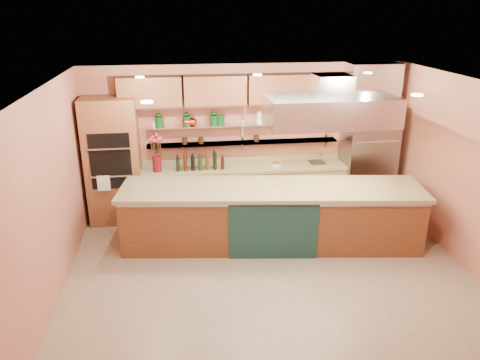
{
  "coord_description": "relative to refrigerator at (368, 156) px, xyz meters",
  "views": [
    {
      "loc": [
        -1.28,
        -6.08,
        3.77
      ],
      "look_at": [
        -0.3,
        1.0,
        1.11
      ],
      "focal_mm": 35.0,
      "sensor_mm": 36.0,
      "label": 1
    }
  ],
  "objects": [
    {
      "name": "oil_bottle_cluster",
      "position": [
        -3.24,
        0.01,
        0.03
      ],
      "size": [
        0.97,
        0.46,
        0.3
      ],
      "primitive_type": "cube",
      "rotation": [
        0.0,
        0.0,
        -0.21
      ],
      "color": "black",
      "rests_on": "back_counter"
    },
    {
      "name": "kitchen_scale",
      "position": [
        -1.8,
        0.01,
        -0.08
      ],
      "size": [
        0.15,
        0.12,
        0.08
      ],
      "primitive_type": "cube",
      "rotation": [
        0.0,
        0.0,
        0.08
      ],
      "color": "white",
      "rests_on": "back_counter"
    },
    {
      "name": "wall_right",
      "position": [
        0.65,
        -2.14,
        0.35
      ],
      "size": [
        0.04,
        5.0,
        2.8
      ],
      "primitive_type": "cube",
      "color": "#C2745B",
      "rests_on": "floor"
    },
    {
      "name": "range_hood",
      "position": [
        -1.25,
        -1.27,
        1.2
      ],
      "size": [
        2.0,
        1.0,
        0.45
      ],
      "primitive_type": "cube",
      "color": "silver",
      "rests_on": "ceiling"
    },
    {
      "name": "island",
      "position": [
        -2.15,
        -1.27,
        -0.55
      ],
      "size": [
        4.92,
        1.67,
        1.01
      ],
      "primitive_type": "cube",
      "rotation": [
        0.0,
        0.0,
        -0.13
      ],
      "color": "brown",
      "rests_on": "floor"
    },
    {
      "name": "wall_left",
      "position": [
        -5.35,
        -2.14,
        0.35
      ],
      "size": [
        0.04,
        5.0,
        2.8
      ],
      "primitive_type": "cube",
      "color": "#C2745B",
      "rests_on": "floor"
    },
    {
      "name": "ceiling",
      "position": [
        -2.35,
        -2.14,
        1.75
      ],
      "size": [
        6.0,
        5.0,
        0.02
      ],
      "primitive_type": "cube",
      "color": "black",
      "rests_on": "wall_back"
    },
    {
      "name": "back_counter",
      "position": [
        -2.4,
        0.06,
        -0.58
      ],
      "size": [
        3.84,
        0.64,
        0.93
      ],
      "primitive_type": "cube",
      "color": "tan",
      "rests_on": "floor"
    },
    {
      "name": "ceiling_downlights",
      "position": [
        -2.35,
        -1.94,
        1.72
      ],
      "size": [
        4.0,
        2.8,
        0.02
      ],
      "primitive_type": "cube",
      "color": "#FFE5A5",
      "rests_on": "ceiling"
    },
    {
      "name": "oven_stack",
      "position": [
        -4.8,
        0.04,
        0.1
      ],
      "size": [
        0.95,
        0.64,
        2.3
      ],
      "primitive_type": "cube",
      "color": "brown",
      "rests_on": "floor"
    },
    {
      "name": "flower_vase",
      "position": [
        -4.02,
        0.01,
        0.03
      ],
      "size": [
        0.17,
        0.17,
        0.29
      ],
      "primitive_type": "cylinder",
      "rotation": [
        0.0,
        0.0,
        0.03
      ],
      "color": "maroon",
      "rests_on": "back_counter"
    },
    {
      "name": "refrigerator",
      "position": [
        0.0,
        0.0,
        0.0
      ],
      "size": [
        0.95,
        0.72,
        2.1
      ],
      "primitive_type": "cube",
      "color": "gray",
      "rests_on": "floor"
    },
    {
      "name": "bar_faucet",
      "position": [
        -0.92,
        0.11,
        -0.01
      ],
      "size": [
        0.04,
        0.04,
        0.21
      ],
      "primitive_type": "cylinder",
      "rotation": [
        0.0,
        0.0,
        -0.36
      ],
      "color": "white",
      "rests_on": "back_counter"
    },
    {
      "name": "wall_front",
      "position": [
        -2.35,
        -4.64,
        0.35
      ],
      "size": [
        6.0,
        0.04,
        2.8
      ],
      "primitive_type": "cube",
      "color": "#C2745B",
      "rests_on": "floor"
    },
    {
      "name": "green_canister",
      "position": [
        -2.82,
        0.23,
        0.75
      ],
      "size": [
        0.17,
        0.17,
        0.17
      ],
      "primitive_type": "cylinder",
      "rotation": [
        0.0,
        0.0,
        0.16
      ],
      "color": "#0D3F16",
      "rests_on": "wall_shelf_upper"
    },
    {
      "name": "floor",
      "position": [
        -2.35,
        -2.14,
        -1.06
      ],
      "size": [
        6.0,
        5.0,
        0.02
      ],
      "primitive_type": "cube",
      "color": "gray",
      "rests_on": "ground"
    },
    {
      "name": "wall_shelf_lower",
      "position": [
        -2.4,
        0.23,
        0.3
      ],
      "size": [
        3.6,
        0.26,
        0.03
      ],
      "primitive_type": "cube",
      "color": "silver",
      "rests_on": "wall_back"
    },
    {
      "name": "copper_kettle",
      "position": [
        -3.36,
        0.23,
        0.74
      ],
      "size": [
        0.23,
        0.23,
        0.15
      ],
      "primitive_type": "ellipsoid",
      "rotation": [
        0.0,
        0.0,
        0.27
      ],
      "color": "#C74A2D",
      "rests_on": "wall_shelf_upper"
    },
    {
      "name": "wall_shelf_upper",
      "position": [
        -2.4,
        0.23,
        0.65
      ],
      "size": [
        3.6,
        0.26,
        0.03
      ],
      "primitive_type": "cube",
      "color": "silver",
      "rests_on": "wall_back"
    },
    {
      "name": "wall_back",
      "position": [
        -2.35,
        0.36,
        0.35
      ],
      "size": [
        6.0,
        0.04,
        2.8
      ],
      "primitive_type": "cube",
      "color": "#C2745B",
      "rests_on": "floor"
    },
    {
      "name": "upper_cabinets",
      "position": [
        -2.35,
        0.18,
        1.3
      ],
      "size": [
        4.6,
        0.36,
        0.55
      ],
      "primitive_type": "cube",
      "color": "brown",
      "rests_on": "wall_back"
    }
  ]
}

